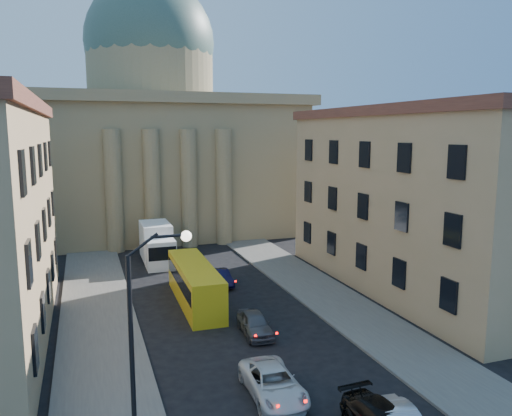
{
  "coord_description": "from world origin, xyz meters",
  "views": [
    {
      "loc": [
        -8.98,
        -11.4,
        12.75
      ],
      "look_at": [
        0.47,
        15.77,
        8.32
      ],
      "focal_mm": 35.0,
      "sensor_mm": 36.0,
      "label": 1
    }
  ],
  "objects": [
    {
      "name": "sidewalk_left",
      "position": [
        -8.5,
        18.0,
        0.07
      ],
      "size": [
        5.0,
        60.0,
        0.15
      ],
      "primitive_type": "cube",
      "color": "#55524E",
      "rests_on": "ground"
    },
    {
      "name": "sidewalk_right",
      "position": [
        8.5,
        18.0,
        0.07
      ],
      "size": [
        5.0,
        60.0,
        0.15
      ],
      "primitive_type": "cube",
      "color": "#55524E",
      "rests_on": "ground"
    },
    {
      "name": "church",
      "position": [
        0.0,
        55.47,
        11.88
      ],
      "size": [
        68.02,
        28.76,
        36.6
      ],
      "color": "#847551",
      "rests_on": "ground"
    },
    {
      "name": "building_right",
      "position": [
        17.0,
        22.0,
        7.42
      ],
      "size": [
        11.6,
        26.6,
        14.7
      ],
      "color": "tan",
      "rests_on": "ground"
    },
    {
      "name": "street_lamp",
      "position": [
        -6.97,
        8.0,
        5.29
      ],
      "size": [
        2.62,
        0.44,
        8.83
      ],
      "color": "black",
      "rests_on": "ground"
    },
    {
      "name": "car_left_mid",
      "position": [
        -0.8,
        9.62,
        0.7
      ],
      "size": [
        2.48,
        5.13,
        1.41
      ],
      "primitive_type": "imported",
      "rotation": [
        0.0,
        0.0,
        -0.03
      ],
      "color": "silver",
      "rests_on": "ground"
    },
    {
      "name": "car_right_far",
      "position": [
        0.83,
        17.03,
        0.71
      ],
      "size": [
        1.92,
        4.25,
        1.42
      ],
      "primitive_type": "imported",
      "rotation": [
        0.0,
        0.0,
        -0.06
      ],
      "color": "#4C4D52",
      "rests_on": "ground"
    },
    {
      "name": "car_right_distant",
      "position": [
        1.49,
        27.69,
        0.64
      ],
      "size": [
        1.4,
        3.91,
        1.28
      ],
      "primitive_type": "imported",
      "rotation": [
        0.0,
        0.0,
        0.01
      ],
      "color": "black",
      "rests_on": "ground"
    },
    {
      "name": "city_bus",
      "position": [
        -1.5,
        24.02,
        1.6
      ],
      "size": [
        2.66,
        10.58,
        2.97
      ],
      "rotation": [
        0.0,
        0.0,
        -0.02
      ],
      "color": "gold",
      "rests_on": "ground"
    },
    {
      "name": "box_truck",
      "position": [
        -2.49,
        36.69,
        1.79
      ],
      "size": [
        2.78,
        6.91,
        3.79
      ],
      "rotation": [
        0.0,
        0.0,
        -0.01
      ],
      "color": "white",
      "rests_on": "ground"
    }
  ]
}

